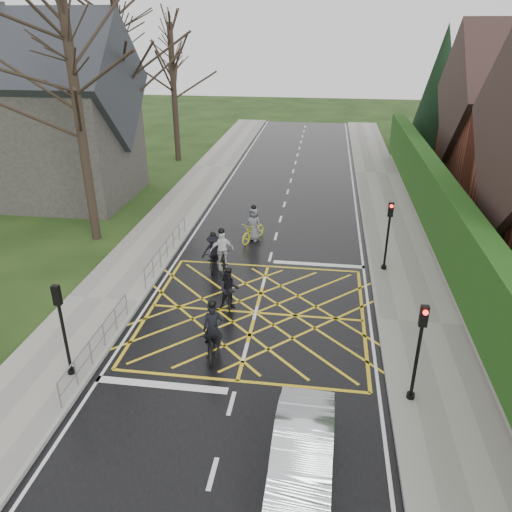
% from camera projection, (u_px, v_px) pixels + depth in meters
% --- Properties ---
extents(ground, '(120.00, 120.00, 0.00)m').
position_uv_depth(ground, '(256.00, 313.00, 18.84)').
color(ground, black).
rests_on(ground, ground).
extents(road, '(9.00, 80.00, 0.01)m').
position_uv_depth(road, '(256.00, 313.00, 18.84)').
color(road, black).
rests_on(road, ground).
extents(sidewalk_right, '(3.00, 80.00, 0.15)m').
position_uv_depth(sidewalk_right, '(419.00, 323.00, 18.06)').
color(sidewalk_right, gray).
rests_on(sidewalk_right, ground).
extents(sidewalk_left, '(3.00, 80.00, 0.15)m').
position_uv_depth(sidewalk_left, '(104.00, 300.00, 19.56)').
color(sidewalk_left, gray).
rests_on(sidewalk_left, ground).
extents(stone_wall, '(0.50, 38.00, 0.70)m').
position_uv_depth(stone_wall, '(439.00, 251.00, 23.10)').
color(stone_wall, slate).
rests_on(stone_wall, ground).
extents(hedge, '(0.90, 38.00, 2.80)m').
position_uv_depth(hedge, '(445.00, 216.00, 22.36)').
color(hedge, '#17380F').
rests_on(hedge, stone_wall).
extents(conifer, '(4.60, 4.60, 10.00)m').
position_uv_depth(conifer, '(439.00, 93.00, 38.68)').
color(conifer, black).
rests_on(conifer, ground).
extents(church, '(8.80, 7.80, 11.00)m').
position_uv_depth(church, '(56.00, 117.00, 29.20)').
color(church, '#2D2B28').
rests_on(church, ground).
extents(tree_near, '(9.24, 9.24, 11.44)m').
position_uv_depth(tree_near, '(73.00, 73.00, 21.99)').
color(tree_near, black).
rests_on(tree_near, ground).
extents(tree_mid, '(10.08, 10.08, 12.48)m').
position_uv_depth(tree_mid, '(119.00, 47.00, 28.98)').
color(tree_mid, black).
rests_on(tree_mid, ground).
extents(tree_far, '(8.40, 8.40, 10.40)m').
position_uv_depth(tree_far, '(172.00, 64.00, 36.68)').
color(tree_far, black).
rests_on(tree_far, ground).
extents(railing_south, '(0.05, 5.04, 1.03)m').
position_uv_depth(railing_south, '(97.00, 339.00, 15.95)').
color(railing_south, slate).
rests_on(railing_south, ground).
extents(railing_north, '(0.05, 6.04, 1.03)m').
position_uv_depth(railing_north, '(167.00, 245.00, 22.68)').
color(railing_north, slate).
rests_on(railing_north, ground).
extents(traffic_light_ne, '(0.24, 0.31, 3.21)m').
position_uv_depth(traffic_light_ne, '(387.00, 237.00, 21.26)').
color(traffic_light_ne, black).
rests_on(traffic_light_ne, ground).
extents(traffic_light_se, '(0.24, 0.31, 3.21)m').
position_uv_depth(traffic_light_se, '(417.00, 355.00, 13.73)').
color(traffic_light_se, black).
rests_on(traffic_light_se, ground).
extents(traffic_light_sw, '(0.24, 0.31, 3.21)m').
position_uv_depth(traffic_light_sw, '(64.00, 332.00, 14.74)').
color(traffic_light_sw, black).
rests_on(traffic_light_sw, ground).
extents(cyclist_rear, '(1.03, 2.14, 2.00)m').
position_uv_depth(cyclist_rear, '(213.00, 337.00, 16.28)').
color(cyclist_rear, black).
rests_on(cyclist_rear, ground).
extents(cyclist_back, '(0.90, 1.81, 1.75)m').
position_uv_depth(cyclist_back, '(229.00, 294.00, 18.84)').
color(cyclist_back, black).
rests_on(cyclist_back, ground).
extents(cyclist_mid, '(1.11, 1.87, 1.75)m').
position_uv_depth(cyclist_mid, '(213.00, 255.00, 21.98)').
color(cyclist_mid, black).
rests_on(cyclist_mid, ground).
extents(cyclist_front, '(1.27, 2.04, 1.98)m').
position_uv_depth(cyclist_front, '(222.00, 255.00, 21.82)').
color(cyclist_front, black).
rests_on(cyclist_front, ground).
extents(cyclist_lead, '(1.39, 2.04, 1.87)m').
position_uv_depth(cyclist_lead, '(253.00, 228.00, 24.82)').
color(cyclist_lead, '#C5C918').
rests_on(cyclist_lead, ground).
extents(car, '(1.51, 4.12, 1.35)m').
position_uv_depth(car, '(302.00, 454.00, 11.83)').
color(car, silver).
rests_on(car, ground).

